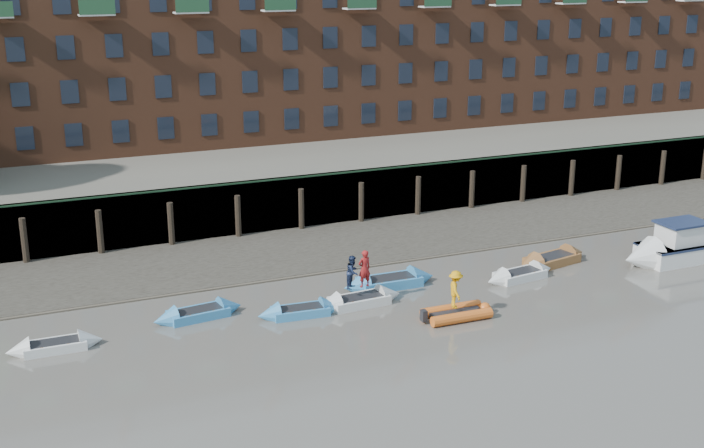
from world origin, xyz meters
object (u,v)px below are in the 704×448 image
rowboat_1 (198,313)px  rowboat_5 (520,275)px  motor_launch (670,249)px  person_rib_crew (456,289)px  person_rower_b (353,272)px  rowboat_0 (55,346)px  rowboat_6 (552,260)px  rowboat_2 (300,311)px  rowboat_4 (389,282)px  rowboat_3 (359,301)px  person_rower_a (364,269)px  rib_tender (459,313)px

rowboat_1 → rowboat_5: bearing=-11.9°
motor_launch → person_rib_crew: person_rib_crew is taller
person_rower_b → rowboat_0: bearing=132.7°
rowboat_6 → rowboat_2: bearing=173.9°
rowboat_0 → motor_launch: 32.26m
rowboat_1 → rowboat_4: 9.94m
rowboat_3 → person_rib_crew: person_rib_crew is taller
rowboat_5 → person_rower_a: size_ratio=2.38×
rowboat_5 → person_rower_b: 9.54m
rowboat_1 → person_rower_b: person_rower_b is taller
rib_tender → person_rower_a: size_ratio=1.81×
rowboat_0 → rowboat_1: (6.48, 1.08, 0.02)m
rowboat_3 → rowboat_4: 2.94m
rowboat_5 → person_rower_b: bearing=171.5°
rowboat_0 → person_rower_a: 14.41m
person_rib_crew → rowboat_6: bearing=-46.6°
rowboat_5 → motor_launch: motor_launch is taller
person_rower_a → rowboat_4: bearing=-151.6°
rowboat_3 → motor_launch: (18.22, -0.88, 0.50)m
rowboat_1 → rowboat_3: rowboat_3 is taller
rowboat_3 → rowboat_4: (2.41, 1.69, 0.03)m
rowboat_4 → rib_tender: size_ratio=1.50×
rowboat_1 → person_rower_a: person_rower_a is taller
rowboat_3 → motor_launch: motor_launch is taller
person_rower_b → rib_tender: bearing=-87.3°
rowboat_1 → person_rower_b: bearing=-17.1°
rowboat_1 → rowboat_6: bearing=-7.4°
motor_launch → person_rower_a: bearing=-3.4°
rowboat_6 → person_rib_crew: size_ratio=2.83×
rowboat_1 → rowboat_3: 7.67m
rowboat_1 → rowboat_6: rowboat_6 is taller
rowboat_6 → rib_tender: (-8.39, -4.56, 0.00)m
rowboat_5 → person_rower_a: (-8.85, 0.06, 1.58)m
rowboat_6 → motor_launch: 6.56m
rowboat_5 → motor_launch: (9.06, -0.92, 0.51)m
rowboat_3 → rowboat_5: size_ratio=1.03×
rowboat_6 → motor_launch: size_ratio=0.73×
rowboat_2 → rowboat_6: rowboat_6 is taller
person_rower_b → person_rower_a: bearing=-53.9°
rowboat_3 → person_rower_b: 1.49m
rowboat_4 → rowboat_5: (6.75, -1.65, -0.04)m
rowboat_5 → person_rower_a: 8.99m
person_rower_b → rowboat_1: bearing=123.5°
motor_launch → rowboat_4: bearing=-9.6°
rowboat_0 → rowboat_6: 26.08m
rowboat_5 → rowboat_0: bearing=171.4°
rowboat_2 → rowboat_4: bearing=22.6°
rowboat_6 → rib_tender: bearing=-163.0°
rowboat_2 → rib_tender: 7.41m
rowboat_4 → rowboat_5: bearing=-12.7°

